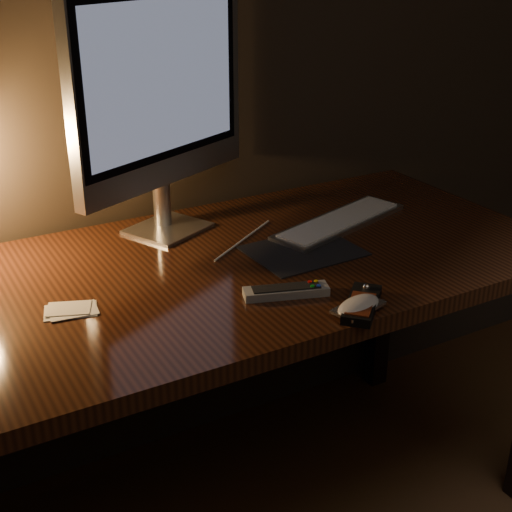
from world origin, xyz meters
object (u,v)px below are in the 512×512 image
desk (210,302)px  monitor (162,94)px  media_remote (362,304)px  keyboard (339,221)px  tv_remote (286,291)px  mouse (358,308)px

desk → monitor: (-0.02, 0.18, 0.47)m
desk → media_remote: (0.15, -0.40, 0.14)m
keyboard → tv_remote: (-0.33, -0.27, 0.00)m
desk → tv_remote: 0.31m
desk → keyboard: 0.40m
monitor → mouse: size_ratio=5.28×
mouse → keyboard: bearing=42.8°
media_remote → tv_remote: media_remote is taller
monitor → media_remote: monitor is taller
desk → tv_remote: (0.04, -0.27, 0.14)m
desk → tv_remote: tv_remote is taller
desk → media_remote: size_ratio=10.39×
keyboard → tv_remote: bearing=-157.7°
mouse → tv_remote: tv_remote is taller
desk → mouse: bearing=-72.4°
keyboard → media_remote: size_ratio=2.72×
mouse → media_remote: size_ratio=0.71×
tv_remote → monitor: bearing=117.5°
media_remote → tv_remote: (-0.10, 0.12, -0.00)m
monitor → media_remote: bearing=-98.4°
mouse → tv_remote: (-0.08, 0.13, -0.00)m
mouse → media_remote: 0.02m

